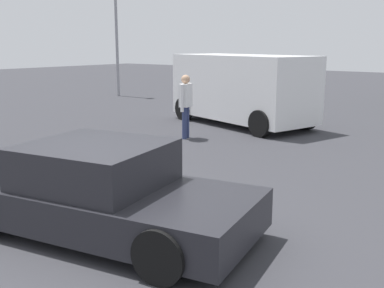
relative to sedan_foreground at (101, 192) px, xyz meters
name	(u,v)px	position (x,y,z in m)	size (l,w,h in m)	color
ground_plane	(101,238)	(0.16, -0.18, -0.57)	(80.00, 80.00, 0.00)	#38383D
sedan_foreground	(101,192)	(0.00, 0.00, 0.00)	(4.50, 2.60, 1.24)	#232328
van_white	(242,87)	(-3.06, 8.62, 0.62)	(5.26, 3.31, 2.21)	white
pedestrian	(186,101)	(-3.08, 5.77, 0.47)	(0.33, 0.55, 1.74)	navy
light_post_near	(116,13)	(-12.31, 12.03, 3.41)	(0.44, 0.44, 5.78)	gray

